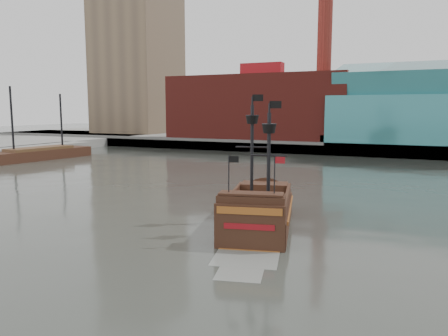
% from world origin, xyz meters
% --- Properties ---
extents(ground, '(400.00, 400.00, 0.00)m').
position_xyz_m(ground, '(0.00, 0.00, 0.00)').
color(ground, '#2D2F2A').
rests_on(ground, ground).
extents(promenade_far, '(220.00, 60.00, 2.00)m').
position_xyz_m(promenade_far, '(0.00, 92.00, 1.00)').
color(promenade_far, slate).
rests_on(promenade_far, ground).
extents(seawall, '(220.00, 1.00, 2.60)m').
position_xyz_m(seawall, '(0.00, 62.50, 1.30)').
color(seawall, '#4C4C49').
rests_on(seawall, ground).
extents(pier, '(6.00, 40.00, 2.00)m').
position_xyz_m(pier, '(-58.00, 30.00, 1.00)').
color(pier, slate).
rests_on(pier, ground).
extents(skyline, '(149.00, 45.00, 62.00)m').
position_xyz_m(skyline, '(5.21, 84.56, 24.55)').
color(skyline, brown).
rests_on(skyline, promenade_far).
extents(pirate_ship, '(7.90, 15.58, 11.19)m').
position_xyz_m(pirate_ship, '(1.89, 4.90, 1.01)').
color(pirate_ship, black).
rests_on(pirate_ship, ground).
extents(docked_vessel, '(7.03, 20.77, 13.85)m').
position_xyz_m(docked_vessel, '(-51.27, 32.37, 0.88)').
color(docked_vessel, black).
rests_on(docked_vessel, ground).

